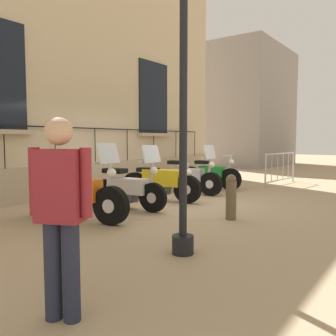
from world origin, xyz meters
TOP-DOWN VIEW (x-y plane):
  - ground_plane at (0.00, 0.00)m, footprint 60.00×60.00m
  - building_facade at (-2.84, -0.00)m, footprint 0.82×12.42m
  - motorcycle_orange at (-0.07, -2.57)m, footprint 2.18×0.69m
  - motorcycle_white at (-0.06, -1.26)m, footprint 1.91×0.70m
  - motorcycle_yellow at (-0.14, -0.03)m, footprint 2.12×0.59m
  - motorcycle_silver at (-0.25, 1.33)m, footprint 2.13×0.61m
  - motorcycle_green at (-0.18, 2.49)m, footprint 1.95×0.67m
  - lamppost at (2.50, -3.00)m, footprint 0.30×1.00m
  - crowd_barrier at (1.14, 4.76)m, footprint 0.25×2.15m
  - bollard at (2.13, -0.85)m, footprint 0.19×0.19m
  - pedestrian_standing at (2.64, -4.96)m, footprint 0.49×0.35m
  - distant_building at (-3.45, 13.00)m, footprint 3.56×6.08m

SIDE VIEW (x-z plane):
  - ground_plane at x=0.00m, z-range 0.00..0.00m
  - bollard at x=2.13m, z-range 0.00..0.84m
  - motorcycle_silver at x=-0.25m, z-range -0.24..1.09m
  - motorcycle_green at x=-0.18m, z-range -0.09..0.94m
  - motorcycle_yellow at x=-0.14m, z-range -0.03..0.88m
  - motorcycle_white at x=-0.06m, z-range -0.24..1.11m
  - motorcycle_orange at x=-0.07m, z-range -0.25..1.16m
  - crowd_barrier at x=1.14m, z-range 0.04..1.09m
  - pedestrian_standing at x=2.64m, z-range 0.10..1.74m
  - lamppost at x=2.50m, z-range 0.54..4.49m
  - distant_building at x=-3.45m, z-range 0.00..6.72m
  - building_facade at x=-2.84m, z-range -0.13..7.14m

